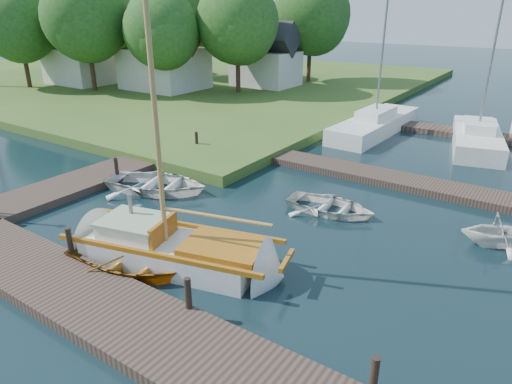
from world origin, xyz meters
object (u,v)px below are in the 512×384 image
Objects in this scene: tree_4 at (193,12)px; mooring_post_3 at (374,375)px; dinghy at (133,256)px; tender_d at (500,228)px; tree_1 at (86,17)px; tree_3 at (238,21)px; tree_7 at (311,14)px; mooring_post_4 at (116,167)px; tree_5 at (118,22)px; house_a at (164,58)px; house_b at (81,56)px; tree_2 at (162,29)px; mooring_post_1 at (70,241)px; mooring_post_2 at (188,293)px; marina_boat_0 at (375,123)px; tree_6 at (44,19)px; house_c at (266,60)px; mooring_post_5 at (197,140)px; tender_c at (330,204)px; sailboat at (178,252)px; marina_boat_2 at (477,137)px; tender_a at (157,181)px; tree_0 at (19,24)px.

mooring_post_3 is at bearing -44.01° from tree_4.
dinghy is 1.77× the size of tender_d.
tree_1 is 11.67m from tree_3.
tree_7 reaches higher than tender_d.
tree_5 reaches higher than mooring_post_4.
house_a is at bearing -71.72° from tree_4.
house_b is 14.89m from tree_3.
tree_1 is 6.38m from tree_2.
mooring_post_1 is 1.00× the size of mooring_post_2.
mooring_post_2 is 0.08× the size of marina_boat_0.
tree_5 is 7.21m from tree_6.
marina_boat_0 reaches higher than mooring_post_3.
house_b is (-34.00, 19.00, 2.07)m from mooring_post_3.
house_c is (-12.74, 26.24, 2.17)m from dinghy.
house_c is (-7.00, 17.00, 1.88)m from mooring_post_5.
house_c is (-15.62, 19.66, 2.25)m from tender_c.
sailboat is at bearing 165.27° from mooring_post_3.
tree_5 reaches higher than tender_c.
marina_boat_2 is 20.13m from house_c.
tree_6 is (-22.00, -2.00, -0.17)m from tree_3.
house_a is 8.25m from house_b.
marina_boat_0 reaches higher than tree_6.
tender_a is (-1.97, 5.27, -0.27)m from mooring_post_1.
tree_0 reaches higher than house_a.
tender_a is 0.48× the size of tree_3.
tender_a is 26.92m from house_b.
tree_5 is at bearing 33.69° from tree_6.
dinghy is 0.38× the size of marina_boat_0.
dinghy is at bearing -47.20° from house_a.
tree_4 is at bearing 135.99° from mooring_post_3.
mooring_post_3 is 0.14× the size of house_b.
mooring_post_5 is 0.25× the size of tender_c.
tree_3 reaches higher than tree_6.
mooring_post_3 is 36.31m from tree_7.
tree_0 reaches higher than tender_a.
marina_boat_2 is 34.93m from tree_0.
tree_0 is (-27.00, 15.05, 4.83)m from mooring_post_1.
tree_0 reaches higher than tender_d.
house_a is 0.74× the size of tree_6.
mooring_post_1 is 1.00× the size of mooring_post_5.
tender_a is at bearing 140.83° from mooring_post_2.
marina_boat_2 reaches higher than sailboat.
tree_1 reaches higher than house_a.
dinghy is at bearing -30.29° from tree_6.
mooring_post_2 and mooring_post_3 have the same top height.
mooring_post_1 is 24.67m from tree_2.
mooring_post_3 is 0.10× the size of tree_5.
tree_5 is (-12.00, 6.00, 0.17)m from tree_2.
tree_3 is at bearing 130.95° from mooring_post_3.
sailboat is 1.86× the size of house_c.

